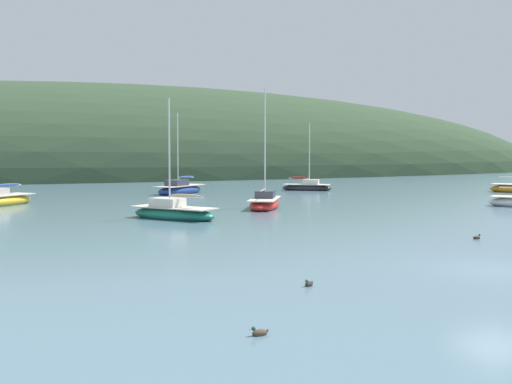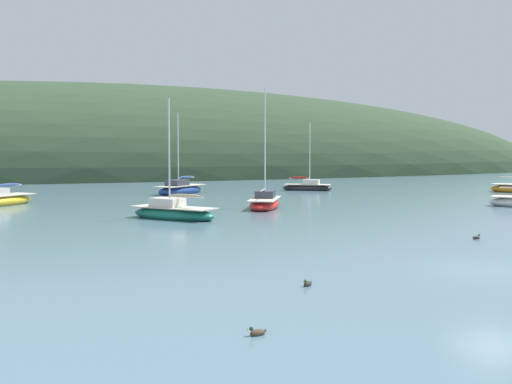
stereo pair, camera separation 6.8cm
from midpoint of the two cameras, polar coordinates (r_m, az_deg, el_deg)
name	(u,v)px [view 2 (the right image)]	position (r m, az deg, el deg)	size (l,w,h in m)	color
ground_plane	(495,270)	(21.64, 20.43, -6.49)	(400.00, 400.00, 0.00)	slate
far_shoreline_hill	(106,175)	(91.07, -13.07, 1.45)	(150.00, 36.00, 28.44)	#2D422B
sailboat_yellow_far	(173,212)	(35.17, -7.29, -1.81)	(4.60, 5.34, 6.68)	#196B56
sailboat_blue_center	(308,187)	(58.89, 4.61, 0.45)	(4.59, 3.85, 6.30)	#232328
sailboat_black_sloop	(265,203)	(41.02, 0.82, -0.98)	(4.14, 5.43, 7.81)	red
sailboat_grey_yawl	(180,189)	(54.77, -6.69, 0.24)	(5.64, 5.28, 6.99)	navy
duck_lead	(257,333)	(13.41, 0.26, -12.33)	(0.43, 0.22, 0.24)	#473828
duck_trailing	(477,238)	(28.73, 18.98, -3.84)	(0.42, 0.19, 0.24)	#2D2823
duck_lone_left	(308,284)	(18.07, 4.69, -8.10)	(0.39, 0.35, 0.24)	#2D2823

